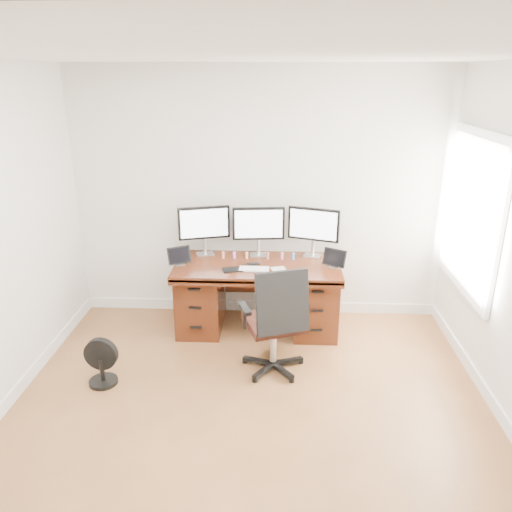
{
  "coord_description": "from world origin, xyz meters",
  "views": [
    {
      "loc": [
        0.21,
        -2.98,
        2.61
      ],
      "look_at": [
        0.0,
        1.5,
        0.95
      ],
      "focal_mm": 35.0,
      "sensor_mm": 36.0,
      "label": 1
    }
  ],
  "objects_px": {
    "desk": "(257,294)",
    "floor_fan": "(101,363)",
    "office_chair": "(275,338)",
    "keyboard": "(254,269)",
    "monitor_center": "(259,225)"
  },
  "relations": [
    {
      "from": "floor_fan",
      "to": "monitor_center",
      "type": "xyz_separation_m",
      "value": [
        1.33,
        1.34,
        0.88
      ]
    },
    {
      "from": "desk",
      "to": "monitor_center",
      "type": "height_order",
      "value": "monitor_center"
    },
    {
      "from": "desk",
      "to": "floor_fan",
      "type": "height_order",
      "value": "desk"
    },
    {
      "from": "monitor_center",
      "to": "keyboard",
      "type": "xyz_separation_m",
      "value": [
        -0.03,
        -0.42,
        -0.33
      ]
    },
    {
      "from": "desk",
      "to": "floor_fan",
      "type": "xyz_separation_m",
      "value": [
        -1.33,
        -1.1,
        -0.19
      ]
    },
    {
      "from": "monitor_center",
      "to": "keyboard",
      "type": "bearing_deg",
      "value": -98.83
    },
    {
      "from": "office_chair",
      "to": "monitor_center",
      "type": "relative_size",
      "value": 1.92
    },
    {
      "from": "desk",
      "to": "office_chair",
      "type": "distance_m",
      "value": 0.86
    },
    {
      "from": "keyboard",
      "to": "desk",
      "type": "bearing_deg",
      "value": 82.88
    },
    {
      "from": "keyboard",
      "to": "office_chair",
      "type": "bearing_deg",
      "value": -70.34
    },
    {
      "from": "office_chair",
      "to": "floor_fan",
      "type": "height_order",
      "value": "office_chair"
    },
    {
      "from": "office_chair",
      "to": "keyboard",
      "type": "xyz_separation_m",
      "value": [
        -0.22,
        0.65,
        0.41
      ]
    },
    {
      "from": "desk",
      "to": "monitor_center",
      "type": "distance_m",
      "value": 0.72
    },
    {
      "from": "desk",
      "to": "floor_fan",
      "type": "relative_size",
      "value": 3.91
    },
    {
      "from": "floor_fan",
      "to": "keyboard",
      "type": "xyz_separation_m",
      "value": [
        1.3,
        0.91,
        0.55
      ]
    }
  ]
}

